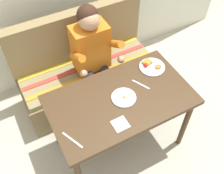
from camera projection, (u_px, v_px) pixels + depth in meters
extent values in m
plane|color=#B3AE9C|center=(119.00, 142.00, 2.80)|extent=(8.00, 8.00, 0.00)
cube|color=#422E1A|center=(120.00, 100.00, 2.26)|extent=(1.20, 0.70, 0.04)
cylinder|color=#422E1A|center=(185.00, 124.00, 2.53)|extent=(0.05, 0.05, 0.69)
cylinder|color=#422E1A|center=(54.00, 124.00, 2.54)|extent=(0.05, 0.05, 0.69)
cylinder|color=#422E1A|center=(151.00, 83.00, 2.86)|extent=(0.05, 0.05, 0.69)
cube|color=olive|center=(88.00, 83.00, 3.06)|extent=(1.44, 0.56, 0.40)
cube|color=#887C53|center=(87.00, 68.00, 2.88)|extent=(1.40, 0.52, 0.06)
cube|color=olive|center=(76.00, 34.00, 2.78)|extent=(1.44, 0.12, 0.54)
cube|color=orange|center=(92.00, 75.00, 2.77)|extent=(1.38, 0.05, 0.01)
cube|color=#C63D33|center=(86.00, 66.00, 2.85)|extent=(1.38, 0.05, 0.01)
cube|color=yellow|center=(81.00, 58.00, 2.93)|extent=(1.38, 0.05, 0.01)
cube|color=orange|center=(90.00, 47.00, 2.61)|extent=(0.34, 0.22, 0.48)
sphere|color=tan|center=(89.00, 20.00, 2.35)|extent=(0.19, 0.19, 0.19)
sphere|color=#331E14|center=(87.00, 15.00, 2.34)|extent=(0.19, 0.19, 0.19)
cylinder|color=orange|center=(77.00, 57.00, 2.41)|extent=(0.07, 0.29, 0.23)
cylinder|color=orange|center=(115.00, 44.00, 2.53)|extent=(0.07, 0.29, 0.23)
sphere|color=tan|center=(84.00, 74.00, 2.42)|extent=(0.07, 0.07, 0.07)
sphere|color=tan|center=(121.00, 60.00, 2.54)|extent=(0.07, 0.07, 0.07)
cylinder|color=#232333|center=(91.00, 79.00, 2.67)|extent=(0.09, 0.34, 0.09)
cylinder|color=#232333|center=(100.00, 106.00, 2.77)|extent=(0.08, 0.08, 0.52)
cube|color=black|center=(103.00, 123.00, 2.91)|extent=(0.09, 0.20, 0.05)
cylinder|color=#232333|center=(107.00, 73.00, 2.72)|extent=(0.09, 0.34, 0.09)
cylinder|color=#232333|center=(115.00, 100.00, 2.82)|extent=(0.08, 0.08, 0.52)
cube|color=black|center=(117.00, 117.00, 2.97)|extent=(0.09, 0.20, 0.05)
cylinder|color=white|center=(152.00, 67.00, 2.46)|extent=(0.23, 0.23, 0.02)
cube|color=olive|center=(147.00, 62.00, 2.48)|extent=(0.09, 0.08, 0.02)
sphere|color=red|center=(146.00, 65.00, 2.44)|extent=(0.04, 0.04, 0.04)
ellipsoid|color=#CC6623|center=(158.00, 67.00, 2.44)|extent=(0.06, 0.05, 0.02)
cylinder|color=white|center=(124.00, 98.00, 2.24)|extent=(0.21, 0.21, 0.01)
ellipsoid|color=white|center=(124.00, 97.00, 2.23)|extent=(0.09, 0.08, 0.01)
sphere|color=yellow|center=(124.00, 97.00, 2.22)|extent=(0.03, 0.03, 0.03)
cube|color=silver|center=(120.00, 124.00, 2.08)|extent=(0.12, 0.12, 0.01)
cube|color=silver|center=(141.00, 84.00, 2.34)|extent=(0.09, 0.16, 0.00)
cube|color=silver|center=(72.00, 140.00, 1.99)|extent=(0.09, 0.19, 0.00)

